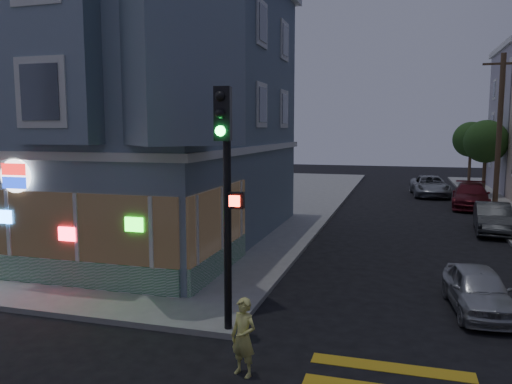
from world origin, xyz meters
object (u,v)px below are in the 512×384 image
at_px(parked_car_b, 493,218).
at_px(parked_car_c, 471,196).
at_px(street_tree_near, 486,142).
at_px(traffic_signal, 226,168).
at_px(utility_pole, 499,129).
at_px(running_child, 243,337).
at_px(street_tree_far, 471,140).
at_px(parked_car_d, 430,186).
at_px(parked_car_a, 478,290).

xyz_separation_m(parked_car_b, parked_car_c, (0.00, 7.79, 0.06)).
relative_size(street_tree_near, traffic_signal, 0.95).
bearing_deg(utility_pole, street_tree_near, 88.09).
relative_size(running_child, parked_car_c, 0.30).
bearing_deg(utility_pole, parked_car_c, 161.42).
height_order(street_tree_far, traffic_signal, traffic_signal).
bearing_deg(utility_pole, parked_car_b, -100.02).
relative_size(utility_pole, traffic_signal, 1.62).
distance_m(running_child, parked_car_c, 24.89).
xyz_separation_m(street_tree_far, parked_car_b, (-1.50, -21.36, -3.24)).
relative_size(running_child, parked_car_d, 0.29).
height_order(utility_pole, parked_car_c, utility_pole).
bearing_deg(running_child, traffic_signal, 140.16).
xyz_separation_m(street_tree_near, parked_car_c, (-1.50, -5.56, -3.18)).
height_order(street_tree_near, parked_car_a, street_tree_near).
distance_m(parked_car_c, traffic_signal, 23.84).
relative_size(running_child, parked_car_a, 0.44).
relative_size(utility_pole, street_tree_near, 1.70).
bearing_deg(traffic_signal, parked_car_b, 52.60).
bearing_deg(parked_car_b, running_child, -109.18).
distance_m(running_child, parked_car_a, 6.96).
xyz_separation_m(running_child, parked_car_b, (6.96, 16.10, -0.08)).
bearing_deg(utility_pole, parked_car_a, -100.43).
bearing_deg(street_tree_far, parked_car_c, -96.31).
xyz_separation_m(running_child, parked_car_a, (4.86, 4.98, -0.18)).
bearing_deg(parked_car_c, street_tree_far, 89.69).
height_order(street_tree_far, parked_car_b, street_tree_far).
bearing_deg(parked_car_a, parked_car_d, 84.45).
distance_m(utility_pole, parked_car_c, 4.27).
xyz_separation_m(street_tree_far, traffic_signal, (-9.38, -35.84, -0.03)).
bearing_deg(running_child, street_tree_far, 97.93).
relative_size(street_tree_far, parked_car_d, 1.01).
bearing_deg(parked_car_a, running_child, -139.85).
bearing_deg(parked_car_d, street_tree_near, 1.50).
bearing_deg(street_tree_far, parked_car_b, -94.02).
relative_size(utility_pole, parked_car_b, 2.14).
distance_m(utility_pole, parked_car_a, 19.25).
bearing_deg(parked_car_c, utility_pole, -12.59).
bearing_deg(utility_pole, street_tree_far, 89.18).
relative_size(street_tree_near, street_tree_far, 1.00).
height_order(parked_car_b, parked_car_c, parked_car_c).
distance_m(utility_pole, street_tree_near, 6.06).
height_order(running_child, traffic_signal, traffic_signal).
bearing_deg(traffic_signal, running_child, -69.36).
distance_m(parked_car_b, parked_car_d, 13.16).
bearing_deg(parked_car_c, traffic_signal, -103.48).
bearing_deg(parked_car_d, parked_car_a, -94.26).
relative_size(parked_car_a, parked_car_b, 0.83).
relative_size(utility_pole, running_child, 5.84).
bearing_deg(parked_car_b, parked_car_d, 103.39).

